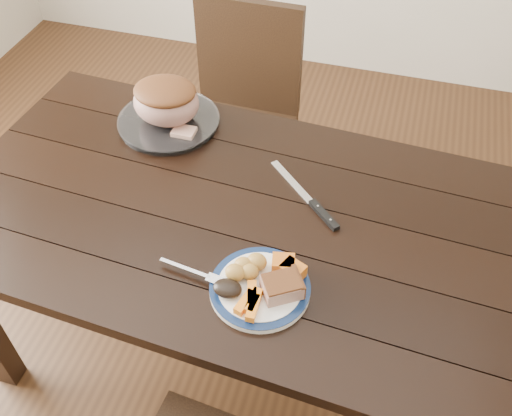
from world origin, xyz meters
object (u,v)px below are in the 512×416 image
(dining_table, at_px, (231,232))
(serving_platter, at_px, (169,122))
(fork, at_px, (197,273))
(dinner_plate, at_px, (260,288))
(carving_knife, at_px, (316,206))
(chair_far, at_px, (241,110))
(pork_slice, at_px, (282,287))
(roast_joint, at_px, (166,102))

(dining_table, distance_m, serving_platter, 0.45)
(dining_table, height_order, serving_platter, serving_platter)
(dining_table, xyz_separation_m, fork, (-0.01, -0.25, 0.11))
(dinner_plate, height_order, carving_knife, dinner_plate)
(chair_far, distance_m, pork_slice, 1.10)
(pork_slice, bearing_deg, carving_knife, 86.96)
(dining_table, bearing_deg, dinner_plate, -57.24)
(pork_slice, height_order, roast_joint, roast_joint)
(chair_far, distance_m, carving_knife, 0.82)
(roast_joint, height_order, carving_knife, roast_joint)
(fork, xyz_separation_m, roast_joint, (-0.30, 0.55, 0.07))
(fork, height_order, roast_joint, roast_joint)
(fork, height_order, carving_knife, fork)
(dining_table, bearing_deg, pork_slice, -49.40)
(dining_table, height_order, carving_knife, carving_knife)
(serving_platter, height_order, pork_slice, pork_slice)
(chair_far, xyz_separation_m, roast_joint, (-0.10, -0.43, 0.31))
(roast_joint, bearing_deg, carving_knife, -23.84)
(chair_far, distance_m, dinner_plate, 1.07)
(roast_joint, bearing_deg, serving_platter, 0.00)
(fork, distance_m, roast_joint, 0.63)
(roast_joint, bearing_deg, dining_table, -45.07)
(dinner_plate, relative_size, serving_platter, 0.78)
(chair_far, bearing_deg, serving_platter, 77.40)
(serving_platter, relative_size, roast_joint, 1.52)
(roast_joint, distance_m, carving_knife, 0.59)
(chair_far, xyz_separation_m, fork, (0.20, -0.98, 0.25))
(dinner_plate, distance_m, pork_slice, 0.06)
(pork_slice, relative_size, roast_joint, 0.43)
(carving_knife, bearing_deg, dinner_plate, -59.54)
(chair_far, relative_size, fork, 5.22)
(roast_joint, bearing_deg, dinner_plate, -49.86)
(dining_table, relative_size, chair_far, 1.78)
(dining_table, bearing_deg, roast_joint, 134.93)
(serving_platter, distance_m, fork, 0.63)
(serving_platter, bearing_deg, dining_table, -45.07)
(fork, bearing_deg, roast_joint, 126.38)
(serving_platter, height_order, fork, fork)
(pork_slice, relative_size, fork, 0.50)
(pork_slice, bearing_deg, serving_platter, 133.10)
(dining_table, distance_m, chair_far, 0.78)
(dinner_plate, bearing_deg, serving_platter, 130.14)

